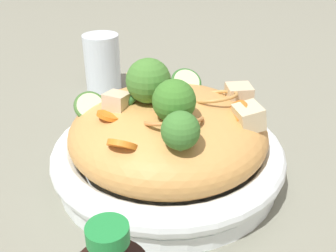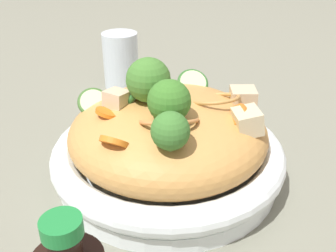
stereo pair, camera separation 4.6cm
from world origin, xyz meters
name	(u,v)px [view 1 (the left image)]	position (x,y,z in m)	size (l,w,h in m)	color
ground_plane	(168,175)	(0.00, 0.00, 0.00)	(3.00, 3.00, 0.00)	slate
serving_bowl	(168,158)	(0.00, 0.00, 0.03)	(0.28, 0.28, 0.05)	white
noodle_heap	(168,132)	(0.00, 0.00, 0.06)	(0.23, 0.23, 0.09)	tan
broccoli_florets	(164,97)	(-0.01, -0.03, 0.12)	(0.08, 0.13, 0.07)	#A1B772
carrot_coins	(169,122)	(0.00, -0.04, 0.10)	(0.17, 0.09, 0.03)	orange
zucchini_slices	(144,93)	(-0.02, 0.03, 0.10)	(0.17, 0.10, 0.05)	beige
chicken_chunks	(193,97)	(0.03, 0.02, 0.10)	(0.18, 0.15, 0.04)	#CBB490
drinking_glass	(102,62)	(-0.08, 0.29, 0.05)	(0.06, 0.06, 0.10)	silver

